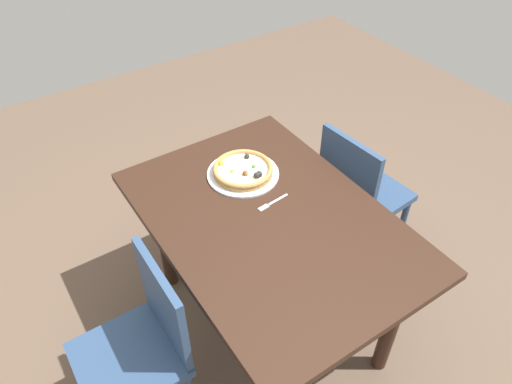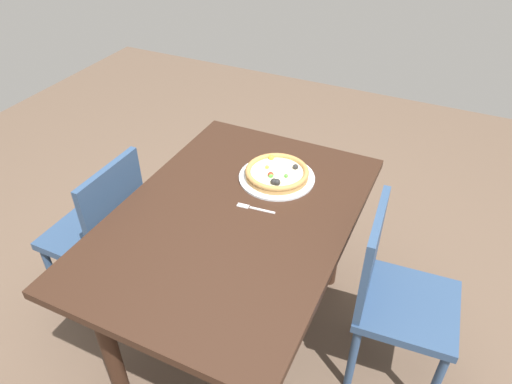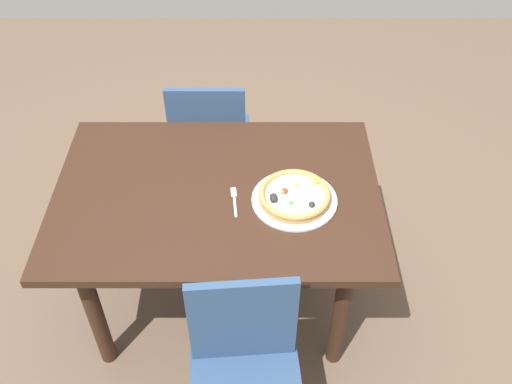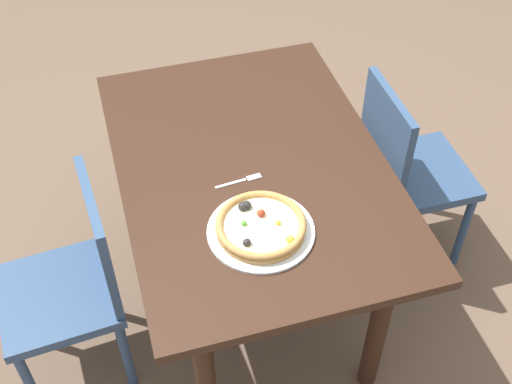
% 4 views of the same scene
% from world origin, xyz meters
% --- Properties ---
extents(ground_plane, '(6.00, 6.00, 0.00)m').
position_xyz_m(ground_plane, '(0.00, 0.00, 0.00)').
color(ground_plane, brown).
extents(dining_table, '(1.33, 0.92, 0.76)m').
position_xyz_m(dining_table, '(0.00, 0.00, 0.65)').
color(dining_table, '#331E14').
rests_on(dining_table, ground).
extents(chair_near, '(0.43, 0.43, 0.87)m').
position_xyz_m(chair_near, '(0.12, -0.68, 0.48)').
color(chair_near, navy).
rests_on(chair_near, ground).
extents(chair_far, '(0.40, 0.40, 0.87)m').
position_xyz_m(chair_far, '(-0.08, 0.68, 0.48)').
color(chair_far, navy).
rests_on(chair_far, ground).
extents(plate, '(0.34, 0.34, 0.01)m').
position_xyz_m(plate, '(0.31, -0.06, 0.76)').
color(plate, silver).
rests_on(plate, dining_table).
extents(pizza, '(0.29, 0.29, 0.05)m').
position_xyz_m(pizza, '(0.31, -0.06, 0.79)').
color(pizza, '#B78447').
rests_on(pizza, plate).
extents(fork, '(0.03, 0.17, 0.00)m').
position_xyz_m(fork, '(0.07, -0.05, 0.76)').
color(fork, silver).
rests_on(fork, dining_table).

